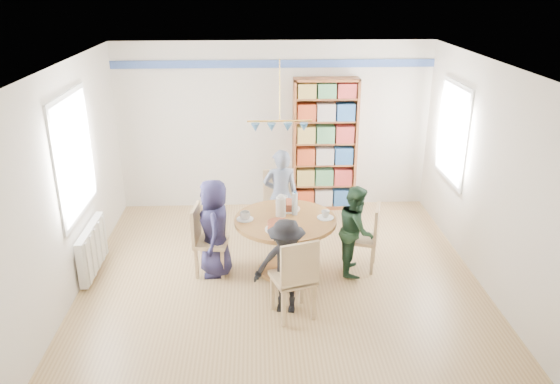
{
  "coord_description": "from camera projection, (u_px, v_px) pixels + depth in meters",
  "views": [
    {
      "loc": [
        -0.29,
        -6.04,
        3.61
      ],
      "look_at": [
        0.0,
        0.4,
        1.05
      ],
      "focal_mm": 35.0,
      "sensor_mm": 36.0,
      "label": 1
    }
  ],
  "objects": [
    {
      "name": "chair_left",
      "position": [
        205.0,
        237.0,
        6.95
      ],
      "size": [
        0.46,
        0.46,
        0.93
      ],
      "color": "tan",
      "rests_on": "ground"
    },
    {
      "name": "radiator",
      "position": [
        93.0,
        249.0,
        7.0
      ],
      "size": [
        0.12,
        1.0,
        0.6
      ],
      "color": "silver",
      "rests_on": "ground"
    },
    {
      "name": "person_right",
      "position": [
        356.0,
        230.0,
        6.97
      ],
      "size": [
        0.51,
        0.62,
        1.18
      ],
      "primitive_type": "imported",
      "rotation": [
        0.0,
        0.0,
        1.45
      ],
      "color": "#18311F",
      "rests_on": "ground"
    },
    {
      "name": "person_near",
      "position": [
        286.0,
        267.0,
        6.12
      ],
      "size": [
        0.8,
        0.54,
        1.14
      ],
      "primitive_type": "imported",
      "rotation": [
        0.0,
        0.0,
        -0.17
      ],
      "color": "black",
      "rests_on": "ground"
    },
    {
      "name": "chair_near",
      "position": [
        296.0,
        276.0,
        5.98
      ],
      "size": [
        0.56,
        0.56,
        1.0
      ],
      "color": "tan",
      "rests_on": "ground"
    },
    {
      "name": "room_shell",
      "position": [
        259.0,
        137.0,
        7.14
      ],
      "size": [
        5.0,
        5.0,
        5.0
      ],
      "color": "white",
      "rests_on": "ground"
    },
    {
      "name": "tableware",
      "position": [
        283.0,
        213.0,
        6.9
      ],
      "size": [
        1.23,
        1.23,
        0.32
      ],
      "color": "white",
      "rests_on": "dining_table"
    },
    {
      "name": "dining_table",
      "position": [
        285.0,
        232.0,
        6.97
      ],
      "size": [
        1.3,
        1.3,
        0.75
      ],
      "color": "brown",
      "rests_on": "ground"
    },
    {
      "name": "bookshelf",
      "position": [
        325.0,
        146.0,
        8.77
      ],
      "size": [
        1.02,
        0.31,
        2.15
      ],
      "color": "brown",
      "rests_on": "ground"
    },
    {
      "name": "chair_far",
      "position": [
        279.0,
        201.0,
        7.93
      ],
      "size": [
        0.48,
        0.48,
        1.01
      ],
      "color": "tan",
      "rests_on": "ground"
    },
    {
      "name": "person_far",
      "position": [
        281.0,
        196.0,
        7.78
      ],
      "size": [
        0.52,
        0.36,
        1.38
      ],
      "primitive_type": "imported",
      "rotation": [
        0.0,
        0.0,
        3.21
      ],
      "color": "gray",
      "rests_on": "ground"
    },
    {
      "name": "chair_right",
      "position": [
        368.0,
        234.0,
        7.07
      ],
      "size": [
        0.49,
        0.49,
        0.89
      ],
      "color": "tan",
      "rests_on": "ground"
    },
    {
      "name": "ground",
      "position": [
        281.0,
        280.0,
        6.95
      ],
      "size": [
        5.0,
        5.0,
        0.0
      ],
      "primitive_type": "plane",
      "color": "tan"
    },
    {
      "name": "person_left",
      "position": [
        215.0,
        228.0,
        6.89
      ],
      "size": [
        0.47,
        0.67,
        1.29
      ],
      "primitive_type": "imported",
      "rotation": [
        0.0,
        0.0,
        -1.47
      ],
      "color": "#1A1836",
      "rests_on": "ground"
    }
  ]
}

